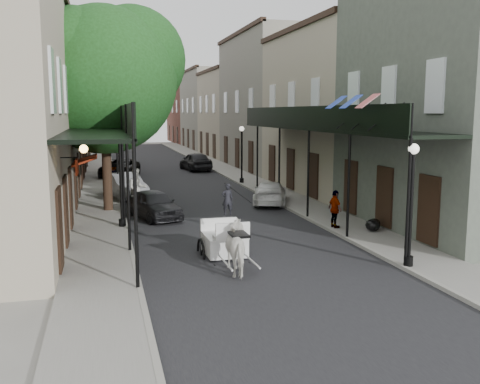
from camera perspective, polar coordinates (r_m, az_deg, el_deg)
ground at (r=17.31m, az=2.16°, el=-7.39°), size 140.00×140.00×0.00m
road at (r=36.57m, az=-6.84°, el=1.01°), size 8.00×90.00×0.01m
sidewalk_left at (r=36.25m, az=-14.70°, el=0.81°), size 2.20×90.00×0.12m
sidewalk_right at (r=37.55m, az=0.74°, el=1.35°), size 2.20×90.00×0.12m
building_row_left at (r=46.11m, az=-19.46°, el=8.67°), size 5.00×80.00×10.50m
building_row_right at (r=47.86m, az=1.78°, el=9.12°), size 5.00×80.00×10.50m
gallery_left at (r=22.94m, az=-14.58°, el=6.52°), size 2.20×18.05×4.88m
gallery_right at (r=24.86m, az=8.24°, el=6.84°), size 2.20×18.05×4.88m
tree_near at (r=26.19m, az=-13.47°, el=12.11°), size 7.31×6.80×9.63m
tree_far at (r=40.14m, az=-13.92°, el=9.83°), size 6.45×6.00×8.61m
lamppost_right_near at (r=16.75m, az=17.79°, el=-1.14°), size 0.32×0.32×3.71m
lamppost_left at (r=22.12m, az=-12.60°, el=1.32°), size 0.32×0.32×3.71m
lamppost_right_far at (r=35.19m, az=0.19°, el=4.13°), size 0.32×0.32×3.71m
horse at (r=15.94m, az=-0.04°, el=-5.98°), size 0.83×1.79×1.50m
carriage at (r=18.10m, az=-1.98°, el=-3.50°), size 1.59×2.23×2.51m
pedestrian_walking at (r=26.96m, az=-10.91°, el=0.38°), size 1.07×0.89×1.99m
pedestrian_sidewalk_left at (r=33.10m, az=-13.38°, el=1.65°), size 1.08×0.69×1.60m
pedestrian_sidewalk_right at (r=21.81m, az=10.11°, el=-1.81°), size 0.48×0.93×1.53m
car_left_near at (r=24.28m, az=-9.11°, el=-1.31°), size 2.51×4.06×1.29m
car_left_mid at (r=30.24m, az=-12.10°, el=0.64°), size 2.42×4.47×1.40m
car_left_far at (r=40.21m, az=-12.73°, el=2.51°), size 3.48×5.35×1.37m
car_right_near at (r=27.83m, az=3.22°, el=-0.08°), size 2.91×4.37×1.18m
car_right_far at (r=44.01m, az=-4.77°, el=3.29°), size 2.35×4.64×1.51m
trash_bags at (r=21.78m, az=14.03°, el=-3.39°), size 0.83×0.98×0.48m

